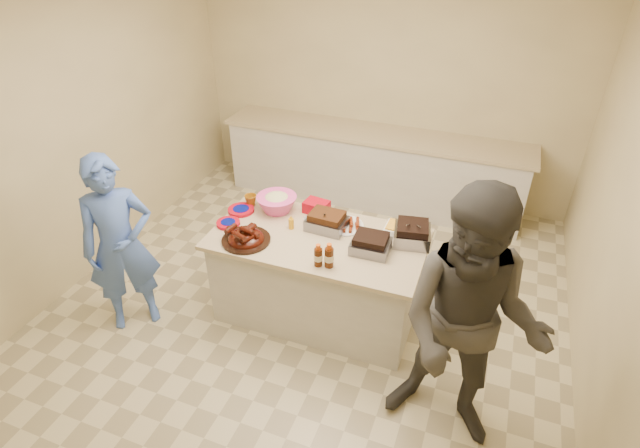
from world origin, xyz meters
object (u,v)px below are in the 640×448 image
at_px(mustard_bottle, 291,228).
at_px(plastic_cup, 251,205).
at_px(roasting_pan, 411,242).
at_px(bbq_bottle_a, 318,265).
at_px(bbq_bottle_b, 329,266).
at_px(guest_blue, 139,317).
at_px(coleslaw_bowl, 277,210).
at_px(island, 318,312).
at_px(guest_gray, 448,425).
at_px(rib_platter, 246,241).

distance_m(mustard_bottle, plastic_cup, 0.54).
bearing_deg(roasting_pan, bbq_bottle_a, -147.45).
xyz_separation_m(roasting_pan, mustard_bottle, (-0.99, -0.17, 0.00)).
bearing_deg(bbq_bottle_a, roasting_pan, 43.04).
relative_size(bbq_bottle_b, guest_blue, 0.13).
bearing_deg(roasting_pan, plastic_cup, 167.48).
height_order(coleslaw_bowl, plastic_cup, coleslaw_bowl).
xyz_separation_m(island, plastic_cup, (-0.75, 0.26, 0.83)).
distance_m(bbq_bottle_a, guest_gray, 1.48).
xyz_separation_m(mustard_bottle, plastic_cup, (-0.49, 0.22, 0.00)).
height_order(roasting_pan, plastic_cup, roasting_pan).
bearing_deg(plastic_cup, bbq_bottle_b, -31.49).
bearing_deg(plastic_cup, coleslaw_bowl, -0.13).
distance_m(rib_platter, roasting_pan, 1.34).
height_order(rib_platter, mustard_bottle, rib_platter).
distance_m(island, guest_blue, 1.61).
relative_size(coleslaw_bowl, mustard_bottle, 2.83).
bearing_deg(rib_platter, guest_gray, -15.42).
xyz_separation_m(roasting_pan, guest_gray, (0.56, -0.96, -0.83)).
distance_m(bbq_bottle_a, plastic_cup, 1.07).
relative_size(bbq_bottle_a, guest_gray, 0.10).
distance_m(coleslaw_bowl, guest_blue, 1.58).
distance_m(roasting_pan, mustard_bottle, 1.00).
relative_size(rib_platter, coleslaw_bowl, 1.12).
xyz_separation_m(coleslaw_bowl, plastic_cup, (-0.26, 0.00, 0.00)).
height_order(roasting_pan, bbq_bottle_a, bbq_bottle_a).
relative_size(rib_platter, bbq_bottle_a, 2.11).
relative_size(island, rib_platter, 4.41).
distance_m(coleslaw_bowl, bbq_bottle_b, 0.92).
relative_size(island, plastic_cup, 16.03).
bearing_deg(island, roasting_pan, 15.87).
xyz_separation_m(island, mustard_bottle, (-0.26, 0.04, 0.83)).
height_order(bbq_bottle_a, guest_blue, bbq_bottle_a).
xyz_separation_m(island, roasting_pan, (0.73, 0.21, 0.83)).
bearing_deg(bbq_bottle_b, plastic_cup, 148.51).
bearing_deg(bbq_bottle_b, rib_platter, 174.37).
distance_m(island, roasting_pan, 1.13).
xyz_separation_m(island, bbq_bottle_b, (0.22, -0.33, 0.83)).
xyz_separation_m(coleslaw_bowl, guest_blue, (-0.99, -0.90, -0.83)).
distance_m(island, rib_platter, 1.02).
height_order(plastic_cup, guest_gray, plastic_cup).
relative_size(guest_blue, guest_gray, 0.83).
distance_m(roasting_pan, bbq_bottle_b, 0.74).
bearing_deg(bbq_bottle_a, island, 111.47).
bearing_deg(island, guest_blue, -157.11).
bearing_deg(rib_platter, island, 25.74).
bearing_deg(bbq_bottle_b, island, 123.43).
bearing_deg(guest_gray, mustard_bottle, 157.07).
height_order(bbq_bottle_b, guest_blue, bbq_bottle_b).
relative_size(island, guest_blue, 1.10).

